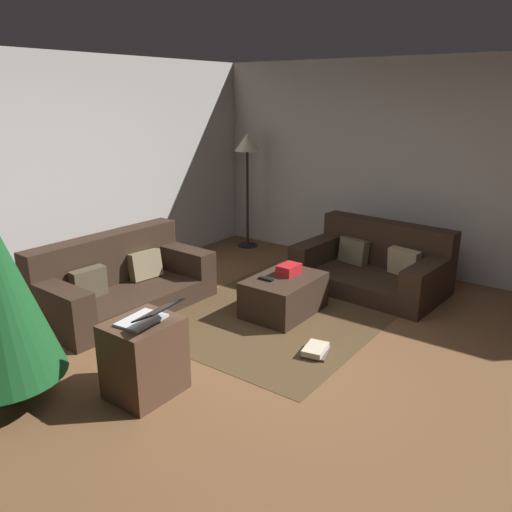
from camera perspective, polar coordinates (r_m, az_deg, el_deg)
ground_plane at (r=4.23m, az=4.47°, el=-13.39°), size 6.40×6.40×0.00m
rear_partition at (r=5.96m, az=-21.96°, el=7.96°), size 6.40×0.12×2.60m
corner_partition at (r=6.57m, az=19.65°, el=9.01°), size 0.12×6.40×2.60m
couch_left at (r=5.56m, az=-14.94°, el=-2.84°), size 1.83×0.95×0.76m
couch_right at (r=6.11m, az=13.13°, el=-1.00°), size 1.11×1.69×0.74m
ottoman at (r=5.29m, az=3.15°, el=-4.37°), size 0.84×0.58×0.39m
gift_box at (r=5.30m, az=3.69°, el=-1.51°), size 0.25×0.18×0.11m
tv_remote at (r=5.14m, az=1.11°, el=-2.59°), size 0.05×0.16×0.02m
side_table at (r=3.97m, az=-12.35°, el=-11.02°), size 0.52×0.44×0.59m
laptop at (r=3.78m, az=-11.98°, el=-6.63°), size 0.38×0.43×0.18m
book_stack at (r=4.57m, az=6.67°, el=-10.41°), size 0.31×0.27×0.07m
corner_lamp at (r=7.36m, az=-0.99°, el=11.61°), size 0.36×0.36×1.64m
area_rug at (r=5.36m, az=3.11°, el=-6.25°), size 2.60×2.00×0.01m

